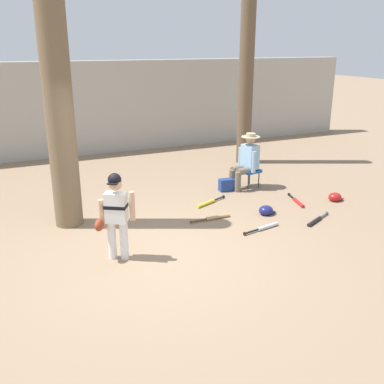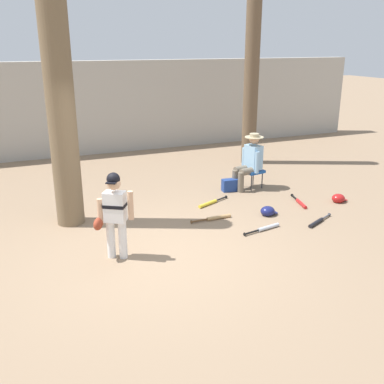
{
  "view_description": "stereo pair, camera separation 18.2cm",
  "coord_description": "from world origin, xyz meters",
  "px_view_note": "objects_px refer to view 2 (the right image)",
  "views": [
    {
      "loc": [
        -1.99,
        -5.6,
        3.01
      ],
      "look_at": [
        0.77,
        0.53,
        0.75
      ],
      "focal_mm": 41.45,
      "sensor_mm": 36.0,
      "label": 1
    },
    {
      "loc": [
        -1.82,
        -5.67,
        3.01
      ],
      "look_at": [
        0.77,
        0.53,
        0.75
      ],
      "focal_mm": 41.45,
      "sensor_mm": 36.0,
      "label": 2
    }
  ],
  "objects_px": {
    "folding_stool": "(253,172)",
    "batting_helmet_navy": "(268,211)",
    "bat_aluminum_silver": "(266,228)",
    "tree_near_player": "(61,107)",
    "seated_spectator": "(250,160)",
    "bat_red_barrel": "(300,203)",
    "handbag_beside_stool": "(230,185)",
    "bat_wood_tan": "(216,218)",
    "batting_helmet_red": "(338,198)",
    "tree_behind_spectator": "(252,58)",
    "bat_yellow_trainer": "(210,203)",
    "young_ballplayer": "(114,210)",
    "bat_black_composite": "(318,222)"
  },
  "relations": [
    {
      "from": "tree_near_player",
      "to": "bat_wood_tan",
      "type": "relative_size",
      "value": 6.14
    },
    {
      "from": "seated_spectator",
      "to": "bat_wood_tan",
      "type": "xyz_separation_m",
      "value": [
        -1.44,
        -1.35,
        -0.61
      ]
    },
    {
      "from": "folding_stool",
      "to": "bat_red_barrel",
      "type": "bearing_deg",
      "value": -75.25
    },
    {
      "from": "young_ballplayer",
      "to": "bat_red_barrel",
      "type": "bearing_deg",
      "value": 12.38
    },
    {
      "from": "folding_stool",
      "to": "batting_helmet_navy",
      "type": "height_order",
      "value": "folding_stool"
    },
    {
      "from": "bat_aluminum_silver",
      "to": "bat_wood_tan",
      "type": "bearing_deg",
      "value": 127.83
    },
    {
      "from": "bat_black_composite",
      "to": "bat_aluminum_silver",
      "type": "relative_size",
      "value": 0.94
    },
    {
      "from": "handbag_beside_stool",
      "to": "bat_aluminum_silver",
      "type": "distance_m",
      "value": 2.14
    },
    {
      "from": "handbag_beside_stool",
      "to": "batting_helmet_navy",
      "type": "distance_m",
      "value": 1.53
    },
    {
      "from": "batting_helmet_red",
      "to": "bat_wood_tan",
      "type": "bearing_deg",
      "value": 177.64
    },
    {
      "from": "tree_near_player",
      "to": "bat_wood_tan",
      "type": "distance_m",
      "value": 3.25
    },
    {
      "from": "bat_wood_tan",
      "to": "batting_helmet_red",
      "type": "bearing_deg",
      "value": -2.36
    },
    {
      "from": "bat_yellow_trainer",
      "to": "batting_helmet_red",
      "type": "relative_size",
      "value": 2.45
    },
    {
      "from": "bat_aluminum_silver",
      "to": "batting_helmet_navy",
      "type": "xyz_separation_m",
      "value": [
        0.39,
        0.57,
        0.05
      ]
    },
    {
      "from": "bat_red_barrel",
      "to": "batting_helmet_red",
      "type": "xyz_separation_m",
      "value": [
        0.78,
        -0.19,
        0.04
      ]
    },
    {
      "from": "tree_behind_spectator",
      "to": "bat_yellow_trainer",
      "type": "relative_size",
      "value": 7.7
    },
    {
      "from": "tree_behind_spectator",
      "to": "bat_aluminum_silver",
      "type": "distance_m",
      "value": 5.23
    },
    {
      "from": "tree_near_player",
      "to": "bat_aluminum_silver",
      "type": "bearing_deg",
      "value": -28.4
    },
    {
      "from": "tree_behind_spectator",
      "to": "bat_yellow_trainer",
      "type": "height_order",
      "value": "tree_behind_spectator"
    },
    {
      "from": "seated_spectator",
      "to": "tree_near_player",
      "type": "bearing_deg",
      "value": -172.89
    },
    {
      "from": "folding_stool",
      "to": "batting_helmet_red",
      "type": "relative_size",
      "value": 1.47
    },
    {
      "from": "seated_spectator",
      "to": "handbag_beside_stool",
      "type": "height_order",
      "value": "seated_spectator"
    },
    {
      "from": "bat_red_barrel",
      "to": "batting_helmet_navy",
      "type": "xyz_separation_m",
      "value": [
        -0.91,
        -0.26,
        0.05
      ]
    },
    {
      "from": "tree_near_player",
      "to": "bat_wood_tan",
      "type": "bearing_deg",
      "value": -19.85
    },
    {
      "from": "bat_aluminum_silver",
      "to": "batting_helmet_red",
      "type": "bearing_deg",
      "value": 17.11
    },
    {
      "from": "bat_yellow_trainer",
      "to": "bat_aluminum_silver",
      "type": "bearing_deg",
      "value": -76.98
    },
    {
      "from": "tree_near_player",
      "to": "bat_aluminum_silver",
      "type": "distance_m",
      "value": 3.95
    },
    {
      "from": "bat_black_composite",
      "to": "bat_yellow_trainer",
      "type": "xyz_separation_m",
      "value": [
        -1.34,
        1.61,
        -0.0
      ]
    },
    {
      "from": "bat_red_barrel",
      "to": "bat_aluminum_silver",
      "type": "distance_m",
      "value": 1.54
    },
    {
      "from": "folding_stool",
      "to": "bat_yellow_trainer",
      "type": "height_order",
      "value": "folding_stool"
    },
    {
      "from": "batting_helmet_navy",
      "to": "tree_near_player",
      "type": "bearing_deg",
      "value": 162.77
    },
    {
      "from": "folding_stool",
      "to": "seated_spectator",
      "type": "relative_size",
      "value": 0.38
    },
    {
      "from": "seated_spectator",
      "to": "bat_aluminum_silver",
      "type": "distance_m",
      "value": 2.35
    },
    {
      "from": "handbag_beside_stool",
      "to": "batting_helmet_red",
      "type": "height_order",
      "value": "handbag_beside_stool"
    },
    {
      "from": "bat_wood_tan",
      "to": "bat_aluminum_silver",
      "type": "bearing_deg",
      "value": -52.17
    },
    {
      "from": "folding_stool",
      "to": "bat_aluminum_silver",
      "type": "xyz_separation_m",
      "value": [
        -0.96,
        -2.12,
        -0.33
      ]
    },
    {
      "from": "batting_helmet_navy",
      "to": "batting_helmet_red",
      "type": "xyz_separation_m",
      "value": [
        1.68,
        0.07,
        -0.0
      ]
    },
    {
      "from": "young_ballplayer",
      "to": "batting_helmet_red",
      "type": "xyz_separation_m",
      "value": [
        4.65,
        0.66,
        -0.67
      ]
    },
    {
      "from": "tree_near_player",
      "to": "young_ballplayer",
      "type": "height_order",
      "value": "tree_near_player"
    },
    {
      "from": "tree_behind_spectator",
      "to": "batting_helmet_navy",
      "type": "distance_m",
      "value": 4.63
    },
    {
      "from": "handbag_beside_stool",
      "to": "batting_helmet_red",
      "type": "xyz_separation_m",
      "value": [
        1.67,
        -1.46,
        -0.05
      ]
    },
    {
      "from": "tree_near_player",
      "to": "batting_helmet_navy",
      "type": "height_order",
      "value": "tree_near_player"
    },
    {
      "from": "bat_black_composite",
      "to": "folding_stool",
      "type": "bearing_deg",
      "value": 90.89
    },
    {
      "from": "bat_black_composite",
      "to": "batting_helmet_red",
      "type": "bearing_deg",
      "value": 34.68
    },
    {
      "from": "batting_helmet_red",
      "to": "bat_aluminum_silver",
      "type": "bearing_deg",
      "value": -162.89
    },
    {
      "from": "bat_red_barrel",
      "to": "bat_yellow_trainer",
      "type": "xyz_separation_m",
      "value": [
        -1.65,
        0.68,
        -0.0
      ]
    },
    {
      "from": "young_ballplayer",
      "to": "batting_helmet_navy",
      "type": "xyz_separation_m",
      "value": [
        2.97,
        0.6,
        -0.67
      ]
    },
    {
      "from": "bat_wood_tan",
      "to": "batting_helmet_red",
      "type": "relative_size",
      "value": 2.5
    },
    {
      "from": "folding_stool",
      "to": "bat_red_barrel",
      "type": "distance_m",
      "value": 1.38
    },
    {
      "from": "folding_stool",
      "to": "bat_black_composite",
      "type": "height_order",
      "value": "folding_stool"
    }
  ]
}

